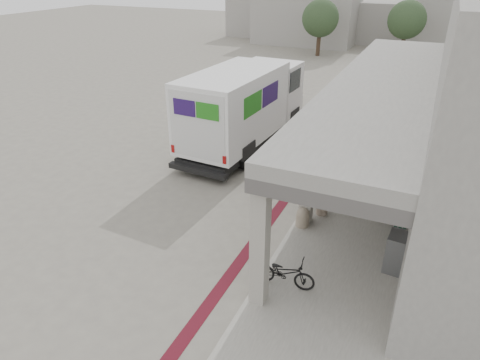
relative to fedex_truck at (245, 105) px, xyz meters
The scene contains 12 objects.
ground 6.59m from the fedex_truck, 67.50° to the right, with size 120.00×120.00×0.00m, color slate.
bike_lane_stripe 5.48m from the fedex_truck, 48.28° to the right, with size 0.35×40.00×0.01m, color #50101B.
sidewalk 8.86m from the fedex_truck, 42.26° to the right, with size 4.40×28.00×0.12m, color gray.
distant_backdrop 30.07m from the fedex_truck, 90.82° to the left, with size 28.00×10.00×6.50m.
tree_left 22.36m from the fedex_truck, 96.65° to the left, with size 3.20×3.20×4.80m.
tree_mid 24.60m from the fedex_truck, 79.65° to the left, with size 3.20×3.20×4.80m.
fedex_truck is the anchor object (origin of this frame).
bench 8.64m from the fedex_truck, 30.14° to the right, with size 0.40×1.65×0.39m.
bollard_near 7.40m from the fedex_truck, 51.46° to the right, with size 0.42×0.42×0.63m.
bollard_far 6.94m from the fedex_truck, 43.89° to the right, with size 0.37×0.37×0.56m.
utility_cabinet 10.08m from the fedex_truck, 42.14° to the right, with size 0.49×0.65×1.09m, color slate.
bicycle_black 9.98m from the fedex_truck, 60.19° to the right, with size 0.55×1.59×0.83m, color black.
Camera 1 is at (5.05, -11.09, 7.62)m, focal length 32.00 mm.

